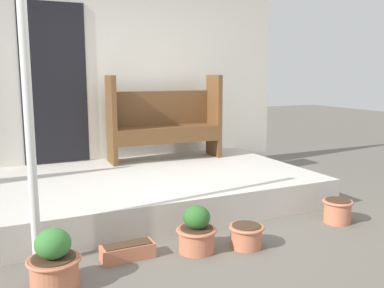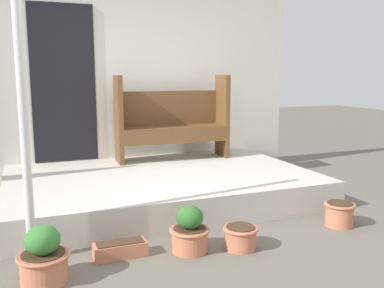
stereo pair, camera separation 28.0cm
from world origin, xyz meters
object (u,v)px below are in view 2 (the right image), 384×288
object	(u,v)px
bench	(172,119)
planter_box_rect	(120,249)
flower_pot_far_right	(339,213)
support_post	(23,118)
flower_pot_left	(44,258)
flower_pot_middle	(190,232)
flower_pot_right	(240,236)

from	to	relation	value
bench	planter_box_rect	bearing A→B (deg)	-115.98
bench	flower_pot_far_right	xyz separation A→B (m)	(0.92, -2.25, -0.73)
support_post	planter_box_rect	xyz separation A→B (m)	(0.66, -0.19, -1.07)
bench	flower_pot_left	distance (m)	3.05
flower_pot_middle	flower_pot_right	world-z (taller)	flower_pot_middle
flower_pot_middle	flower_pot_right	bearing A→B (deg)	-14.51
support_post	bench	size ratio (longest dim) A/B	1.49
planter_box_rect	flower_pot_right	bearing A→B (deg)	-12.16
flower_pot_right	planter_box_rect	distance (m)	1.00
flower_pot_right	flower_pot_left	bearing A→B (deg)	-179.64
support_post	bench	xyz separation A→B (m)	(1.85, 1.98, -0.27)
bench	flower_pot_far_right	world-z (taller)	bench
flower_pot_left	flower_pot_far_right	size ratio (longest dim) A/B	1.40
bench	flower_pot_far_right	distance (m)	2.54
flower_pot_left	flower_pot_middle	bearing A→B (deg)	5.84
flower_pot_middle	planter_box_rect	distance (m)	0.58
bench	support_post	bearing A→B (deg)	-130.25
flower_pot_middle	planter_box_rect	xyz separation A→B (m)	(-0.56, 0.10, -0.11)
support_post	flower_pot_far_right	xyz separation A→B (m)	(2.77, -0.27, -1.00)
planter_box_rect	flower_pot_far_right	bearing A→B (deg)	-2.17
flower_pot_right	support_post	bearing A→B (deg)	166.22
support_post	flower_pot_middle	xyz separation A→B (m)	(1.22, -0.29, -0.96)
support_post	planter_box_rect	size ratio (longest dim) A/B	5.35
planter_box_rect	flower_pot_middle	bearing A→B (deg)	-10.39
flower_pot_left	flower_pot_middle	distance (m)	1.15
support_post	flower_pot_middle	distance (m)	1.58
planter_box_rect	support_post	bearing A→B (deg)	163.87
support_post	flower_pot_far_right	distance (m)	2.96
flower_pot_right	flower_pot_far_right	bearing A→B (deg)	6.48
flower_pot_middle	flower_pot_far_right	size ratio (longest dim) A/B	1.31
support_post	flower_pot_left	xyz separation A→B (m)	(0.07, -0.41, -0.95)
support_post	flower_pot_left	distance (m)	1.04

